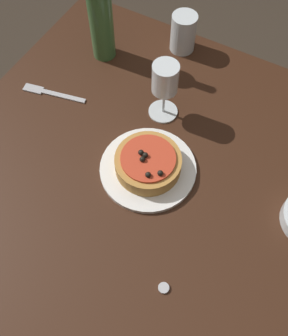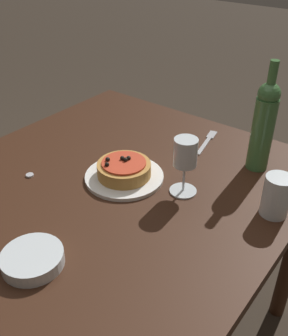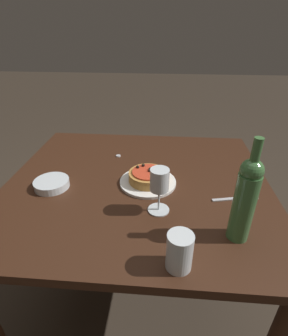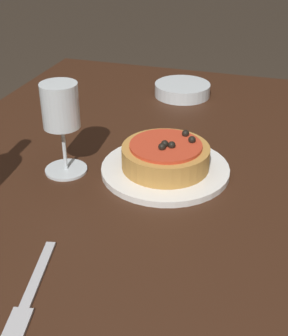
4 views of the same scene
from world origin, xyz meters
name	(u,v)px [view 3 (image 3 of 4)]	position (x,y,z in m)	size (l,w,h in m)	color
ground_plane	(139,291)	(0.00, 0.00, 0.00)	(14.00, 14.00, 0.00)	#382D23
dining_table	(138,198)	(0.00, 0.00, 0.66)	(1.13, 1.03, 0.76)	#381E11
dinner_plate	(148,182)	(0.05, -0.01, 0.76)	(0.24, 0.24, 0.01)	white
pizza	(148,176)	(0.05, -0.01, 0.79)	(0.16, 0.16, 0.06)	#BC843D
wine_glass	(159,183)	(0.10, -0.19, 0.88)	(0.08, 0.08, 0.17)	silver
wine_bottle	(245,198)	(0.36, -0.31, 0.91)	(0.07, 0.07, 0.35)	#3D6B38
water_cup	(179,252)	(0.16, -0.44, 0.82)	(0.07, 0.07, 0.12)	silver
side_bowl	(52,184)	(-0.35, -0.08, 0.77)	(0.15, 0.15, 0.03)	silver
fork	(238,198)	(0.41, -0.10, 0.76)	(0.19, 0.06, 0.00)	#B7B7BC
bottle_cap	(118,156)	(-0.12, 0.23, 0.76)	(0.02, 0.02, 0.01)	#B7B7BC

